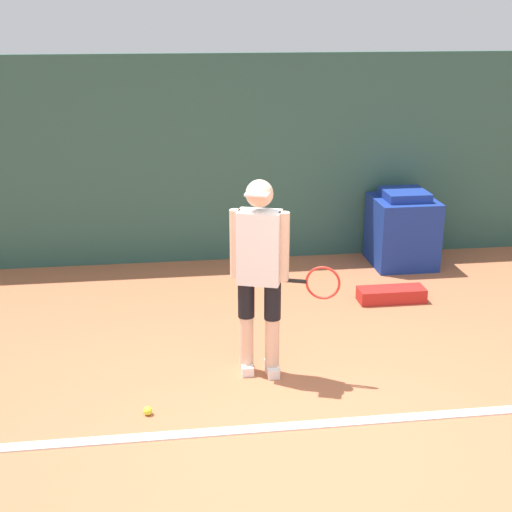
% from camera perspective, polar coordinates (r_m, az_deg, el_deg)
% --- Properties ---
extents(ground_plane, '(24.00, 24.00, 0.00)m').
position_cam_1_polar(ground_plane, '(5.32, 4.38, -14.05)').
color(ground_plane, '#B76642').
extents(back_wall, '(24.00, 0.10, 2.45)m').
position_cam_1_polar(back_wall, '(8.54, -0.95, 7.71)').
color(back_wall, '#2D564C').
rests_on(back_wall, ground_plane).
extents(court_baseline, '(21.60, 0.10, 0.01)m').
position_cam_1_polar(court_baseline, '(5.41, 4.12, -13.34)').
color(court_baseline, white).
rests_on(court_baseline, ground_plane).
extents(tennis_player, '(0.86, 0.38, 1.66)m').
position_cam_1_polar(tennis_player, '(5.74, 0.36, -1.09)').
color(tennis_player, beige).
rests_on(tennis_player, ground_plane).
extents(tennis_ball, '(0.07, 0.07, 0.07)m').
position_cam_1_polar(tennis_ball, '(5.58, -8.64, -12.14)').
color(tennis_ball, '#D1E533').
rests_on(tennis_ball, ground_plane).
extents(covered_chair, '(0.72, 0.77, 0.91)m').
position_cam_1_polar(covered_chair, '(8.69, 11.61, 2.10)').
color(covered_chair, navy).
rests_on(covered_chair, ground_plane).
extents(equipment_bag, '(0.70, 0.25, 0.15)m').
position_cam_1_polar(equipment_bag, '(7.64, 10.77, -3.05)').
color(equipment_bag, '#B2231E').
rests_on(equipment_bag, ground_plane).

